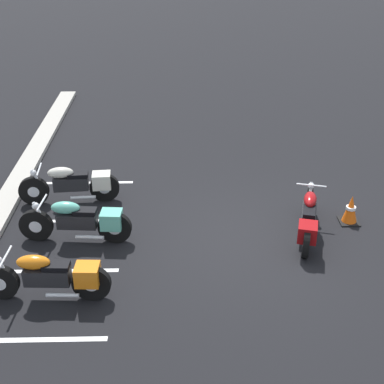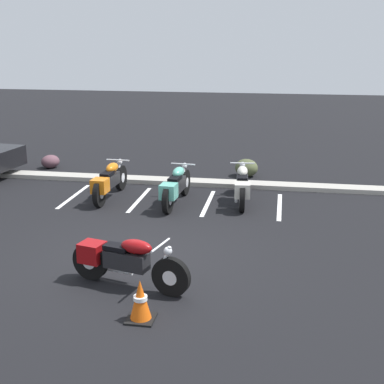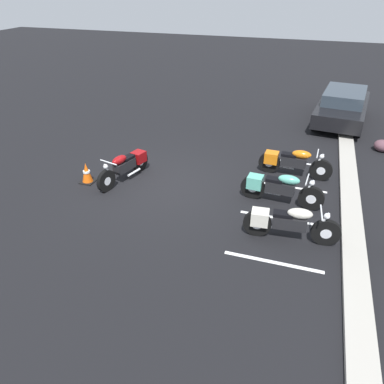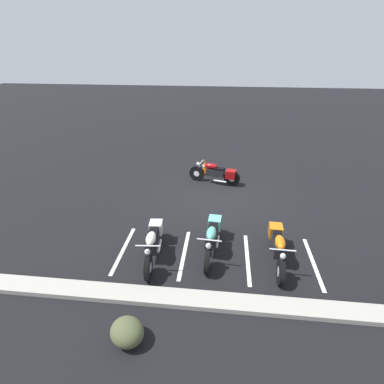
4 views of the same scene
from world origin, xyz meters
TOP-DOWN VIEW (x-y plane):
  - ground at (0.00, 0.00)m, footprint 60.00×60.00m
  - motorcycle_maroon_featured at (0.03, -1.16)m, footprint 2.07×0.81m
  - parked_bike_0 at (-1.71, 3.43)m, footprint 0.61×2.16m
  - parked_bike_1 at (0.00, 3.23)m, footprint 0.61×2.19m
  - parked_bike_2 at (1.55, 3.62)m, footprint 0.61×2.16m
  - car_black at (-7.20, 4.93)m, footprint 4.48×2.30m
  - concrete_curb at (0.00, 5.12)m, footprint 18.00×0.50m
  - landscape_rock_0 at (-4.52, 6.26)m, footprint 0.73×0.75m
  - traffic_cone at (0.58, -2.16)m, footprint 0.40×0.40m
  - stall_line_0 at (-2.68, 3.49)m, footprint 0.10×2.10m
  - stall_line_1 at (-0.97, 3.49)m, footprint 0.10×2.10m
  - stall_line_2 at (0.75, 3.49)m, footprint 0.10×2.10m
  - stall_line_3 at (2.46, 3.49)m, footprint 0.10×2.10m

SIDE VIEW (x-z plane):
  - ground at x=0.00m, z-range 0.00..0.00m
  - stall_line_0 at x=-2.68m, z-range 0.00..0.00m
  - stall_line_1 at x=-0.97m, z-range 0.00..0.00m
  - stall_line_2 at x=0.75m, z-range 0.00..0.00m
  - stall_line_3 at x=2.46m, z-range 0.00..0.00m
  - concrete_curb at x=0.00m, z-range 0.00..0.12m
  - landscape_rock_0 at x=-4.52m, z-range 0.00..0.40m
  - traffic_cone at x=0.58m, z-range -0.02..0.59m
  - motorcycle_maroon_featured at x=0.03m, z-range 0.03..0.86m
  - parked_bike_0 at x=-1.71m, z-range 0.03..0.88m
  - parked_bike_2 at x=1.55m, z-range 0.03..0.88m
  - parked_bike_1 at x=0.00m, z-range 0.03..0.89m
  - car_black at x=-7.20m, z-range 0.04..1.32m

